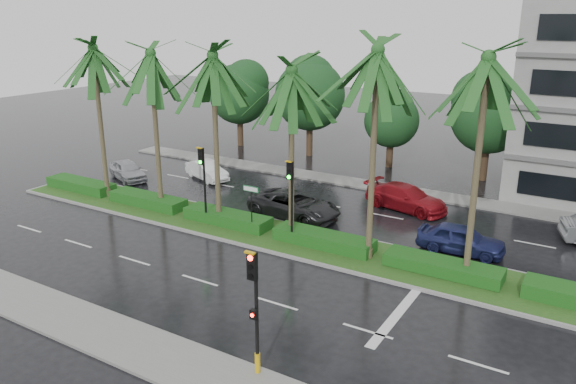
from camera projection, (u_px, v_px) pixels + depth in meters
The scene contains 17 objects.
ground at pixel (263, 243), 28.79m from camera, with size 120.00×120.00×0.00m, color black.
near_sidewalk at pixel (108, 334), 20.46m from camera, with size 40.00×2.40×0.12m, color slate.
far_sidewalk at pixel (359, 184), 38.55m from camera, with size 40.00×2.00×0.12m, color slate.
median at pixel (273, 235), 29.58m from camera, with size 36.00×4.00×0.15m.
hedge at pixel (273, 228), 29.47m from camera, with size 35.20×1.40×0.60m.
lane_markings at pixel (310, 258), 26.94m from camera, with size 34.00×13.06×0.01m.
palm_row at pixel (251, 69), 27.62m from camera, with size 26.30×4.20×10.42m.
signal_near at pixel (255, 308), 17.42m from camera, with size 0.34×0.45×4.36m.
signal_median_left at pixel (203, 174), 30.09m from camera, with size 0.34×0.42×4.36m.
signal_median_right at pixel (291, 190), 27.38m from camera, with size 0.34×0.42×4.36m.
street_sign at pixel (251, 198), 29.03m from camera, with size 0.95×0.09×2.60m.
bg_trees at pixel (392, 103), 41.69m from camera, with size 33.28×5.64×8.15m.
car_silver at pixel (128, 170), 39.45m from camera, with size 4.03×1.62×1.37m, color #ACAEB4.
car_white at pixel (207, 170), 39.56m from camera, with size 3.94×1.37×1.30m, color white.
car_darkgrey at pixel (294, 205), 32.10m from camera, with size 5.50×2.54×1.53m, color #232326.
car_red at pixel (406, 198), 33.45m from camera, with size 5.09×2.07×1.48m, color maroon.
car_blue at pixel (461, 239), 27.39m from camera, with size 4.20×1.69×1.43m, color navy.
Camera 1 is at (14.90, -22.11, 11.24)m, focal length 35.00 mm.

